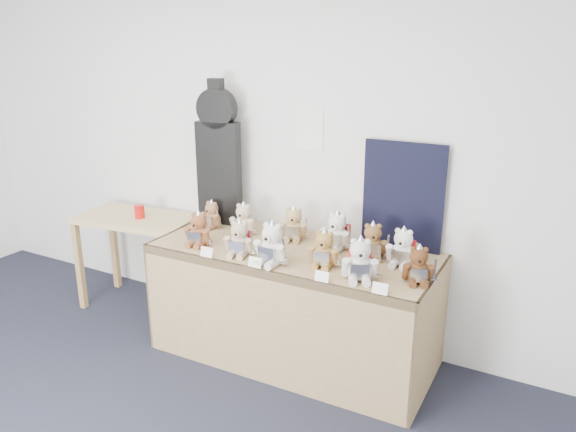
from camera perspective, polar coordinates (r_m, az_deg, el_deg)
The scene contains 22 objects.
room_shell at distance 4.04m, azimuth 2.20°, elevation 8.71°, with size 6.00×6.00×6.00m.
display_table at distance 3.83m, azimuth 0.02°, elevation -6.24°, with size 1.97×0.84×0.82m.
side_table at distance 4.80m, azimuth -15.09°, elevation -1.50°, with size 1.02×0.64×0.80m.
guitar_case at distance 4.28m, azimuth -7.08°, elevation 6.21°, with size 0.34×0.15×1.10m.
navy_board at distance 3.82m, azimuth 11.58°, elevation 1.96°, with size 0.55×0.02×0.74m, color black.
red_cup at distance 4.69m, azimuth -14.85°, elevation 0.44°, with size 0.08×0.08×0.11m, color #B9120C.
teddy_front_far_left at distance 3.93m, azimuth -9.07°, elevation -1.47°, with size 0.22×0.18×0.26m.
teddy_front_left at distance 3.72m, azimuth -4.95°, elevation -2.42°, with size 0.23×0.20×0.27m.
teddy_front_centre at distance 3.56m, azimuth -1.66°, elevation -3.00°, with size 0.25×0.21×0.31m.
teddy_front_right at distance 3.53m, azimuth 3.68°, elevation -3.48°, with size 0.22×0.19×0.27m.
teddy_front_far_right at distance 3.36m, azimuth 7.33°, elevation -4.58°, with size 0.25×0.23×0.30m.
teddy_front_end at distance 3.39m, azimuth 13.10°, elevation -5.01°, with size 0.21×0.20×0.26m.
teddy_back_left at distance 4.11m, azimuth -4.56°, elevation -0.46°, with size 0.22×0.18×0.26m.
teddy_back_centre_left at distance 3.99m, azimuth 0.56°, elevation -0.92°, with size 0.23×0.21×0.27m.
teddy_back_centre_right at distance 3.83m, azimuth 4.97°, elevation -1.68°, with size 0.24×0.20×0.29m.
teddy_back_right at distance 3.70m, azimuth 8.59°, elevation -2.67°, with size 0.22×0.21×0.27m.
teddy_back_end at distance 3.61m, azimuth 11.56°, elevation -3.30°, with size 0.23×0.19×0.28m.
teddy_back_far_left at distance 4.29m, azimuth -7.77°, elevation 0.05°, with size 0.19×0.16×0.23m.
entry_card_a at distance 3.73m, azimuth -8.27°, elevation -3.66°, with size 0.09×0.00×0.07m, color white.
entry_card_b at distance 3.54m, azimuth -3.38°, elevation -4.72°, with size 0.09×0.00×0.07m, color white.
entry_card_c at distance 3.34m, azimuth 3.46°, elevation -6.16°, with size 0.09×0.00×0.06m, color white.
entry_card_d at distance 3.22m, azimuth 9.33°, elevation -7.29°, with size 0.09×0.00×0.07m, color white.
Camera 1 is at (2.25, -1.08, 2.20)m, focal length 35.00 mm.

